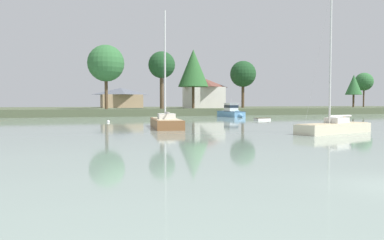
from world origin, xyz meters
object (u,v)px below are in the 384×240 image
(mooring_buoy_white, at_px, (108,122))
(dinghy_white, at_px, (262,119))
(mooring_buoy_orange, at_px, (344,117))
(cruiser_skyblue, at_px, (232,114))
(sailboat_wood, at_px, (166,125))
(sailboat_cream, at_px, (334,130))

(mooring_buoy_white, bearing_deg, dinghy_white, -4.21)
(mooring_buoy_orange, bearing_deg, cruiser_skyblue, 150.74)
(dinghy_white, relative_size, mooring_buoy_orange, 7.36)
(sailboat_wood, distance_m, mooring_buoy_white, 15.98)
(dinghy_white, distance_m, sailboat_cream, 26.52)
(sailboat_wood, height_order, mooring_buoy_orange, sailboat_wood)
(cruiser_skyblue, relative_size, mooring_buoy_white, 19.04)
(sailboat_cream, xyz_separation_m, cruiser_skyblue, (8.01, 42.03, 0.34))
(dinghy_white, xyz_separation_m, cruiser_skyblue, (1.78, 16.25, 0.49))
(mooring_buoy_orange, bearing_deg, sailboat_cream, -131.11)
(dinghy_white, bearing_deg, mooring_buoy_orange, 14.56)
(cruiser_skyblue, xyz_separation_m, mooring_buoy_orange, (19.25, -10.78, -0.57))
(dinghy_white, bearing_deg, sailboat_wood, -146.13)
(cruiser_skyblue, bearing_deg, mooring_buoy_orange, -29.26)
(sailboat_wood, height_order, mooring_buoy_white, sailboat_wood)
(cruiser_skyblue, bearing_deg, sailboat_wood, -126.12)
(dinghy_white, distance_m, sailboat_wood, 23.78)
(dinghy_white, distance_m, cruiser_skyblue, 16.35)
(mooring_buoy_orange, bearing_deg, dinghy_white, -165.44)
(sailboat_cream, relative_size, mooring_buoy_white, 28.37)
(cruiser_skyblue, bearing_deg, dinghy_white, -96.26)
(sailboat_wood, xyz_separation_m, mooring_buoy_orange, (40.78, 18.71, -0.23))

